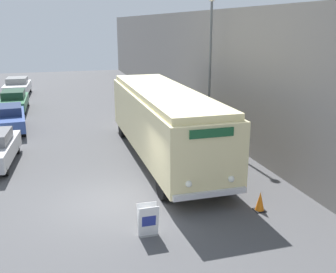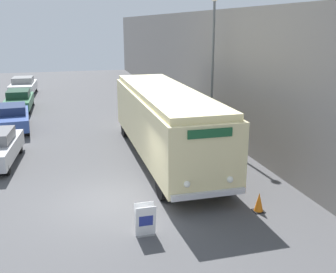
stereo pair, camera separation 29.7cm
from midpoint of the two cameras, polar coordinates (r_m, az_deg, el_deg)
The scene contains 9 objects.
ground_plane at distance 13.96m, azimuth -7.78°, elevation -9.41°, with size 80.00×80.00×0.00m, color #4C4C4F.
building_wall_right at distance 24.22m, azimuth 5.57°, elevation 9.79°, with size 0.30×60.00×6.68m.
vintage_bus at distance 17.52m, azimuth 0.03°, elevation 2.44°, with size 2.67×11.18×3.20m.
sign_board at distance 11.66m, azimuth -2.57°, elevation -12.09°, with size 0.59×0.37×0.98m.
streetlamp at distance 20.40m, azimuth 6.98°, elevation 12.35°, with size 0.36×0.36×7.35m.
parked_car_mid at distance 24.31m, azimuth -21.32°, elevation 2.58°, with size 2.09×4.45×1.47m.
parked_car_far at distance 29.90m, azimuth -20.56°, elevation 5.00°, with size 1.78×4.66×1.43m.
parked_car_distant at distance 36.37m, azimuth -20.04°, elevation 6.93°, with size 2.11×4.56×1.51m.
traffic_cone at distance 13.43m, azimuth 13.69°, elevation -9.27°, with size 0.36×0.36×0.66m.
Camera 2 is at (-1.31, -12.56, 5.98)m, focal length 42.00 mm.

